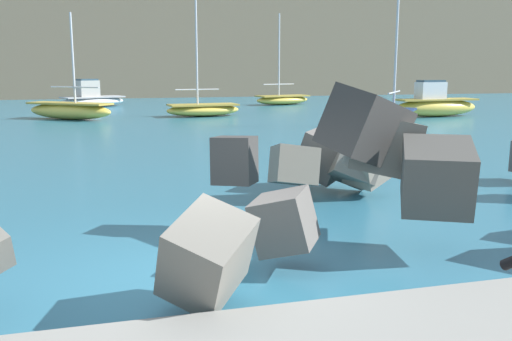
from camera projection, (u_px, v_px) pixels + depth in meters
ground_plane at (205, 274)px, 8.16m from camera, size 400.00×400.00×0.00m
breakwater_jetty at (119, 183)px, 9.28m from camera, size 33.07×8.11×2.73m
boat_near_left at (203, 109)px, 34.59m from camera, size 4.75×2.36×7.79m
boat_near_centre at (282, 99)px, 45.47m from camera, size 4.96×2.83×7.17m
boat_near_right at (70, 110)px, 32.46m from camera, size 5.41×4.59×6.01m
boat_mid_left at (92, 98)px, 43.03m from camera, size 5.37×3.90×2.12m
boat_mid_centre at (392, 118)px, 27.97m from camera, size 5.03×5.69×6.95m
boat_far_right at (435, 105)px, 34.28m from camera, size 5.70×1.81×2.22m
mooring_buoy_inner at (88, 105)px, 41.34m from camera, size 0.44×0.44×0.44m
headland_bluff at (269, 35)px, 78.26m from camera, size 75.25×41.48×14.77m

